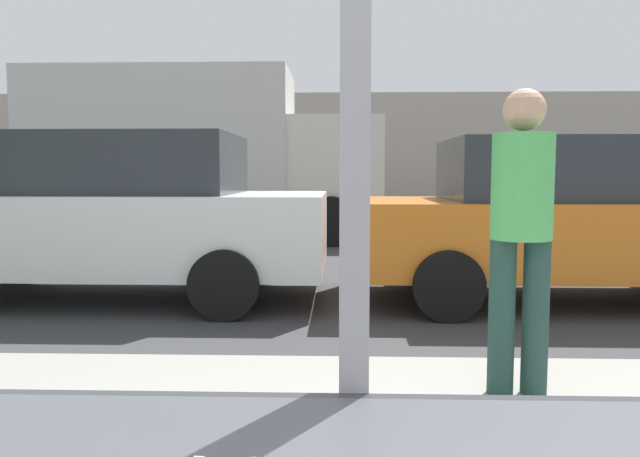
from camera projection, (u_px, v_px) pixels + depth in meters
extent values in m
plane|color=#38383A|center=(342.00, 264.00, 9.05)|extent=(60.00, 60.00, 0.00)
cube|color=#2A2C30|center=(354.00, 402.00, 1.03)|extent=(2.21, 0.02, 0.02)
cube|color=#A89E8E|center=(342.00, 150.00, 24.65)|extent=(28.00, 1.20, 4.38)
cube|color=silver|center=(105.00, 231.00, 6.52)|extent=(4.59, 1.89, 0.78)
cube|color=#282D33|center=(121.00, 164.00, 6.45)|extent=(2.39, 1.66, 0.61)
cylinder|color=black|center=(254.00, 256.00, 7.45)|extent=(0.64, 0.18, 0.64)
cylinder|color=black|center=(224.00, 285.00, 5.57)|extent=(0.64, 0.18, 0.64)
cylinder|color=black|center=(20.00, 255.00, 7.55)|extent=(0.64, 0.18, 0.64)
cube|color=orange|center=(572.00, 235.00, 6.37)|extent=(4.56, 1.86, 0.72)
cube|color=#282D33|center=(566.00, 170.00, 6.31)|extent=(2.37, 1.63, 0.62)
cylinder|color=black|center=(421.00, 257.00, 7.37)|extent=(0.64, 0.18, 0.64)
cylinder|color=black|center=(448.00, 286.00, 5.52)|extent=(0.64, 0.18, 0.64)
cube|color=beige|center=(164.00, 145.00, 12.15)|extent=(4.95, 2.20, 2.80)
cube|color=beige|center=(332.00, 168.00, 12.08)|extent=(1.90, 2.10, 1.90)
cylinder|color=black|center=(332.00, 214.00, 13.21)|extent=(0.90, 0.24, 0.90)
cylinder|color=black|center=(331.00, 221.00, 11.12)|extent=(0.90, 0.24, 0.90)
cylinder|color=black|center=(139.00, 213.00, 13.40)|extent=(0.90, 0.24, 0.90)
cylinder|color=black|center=(100.00, 221.00, 11.21)|extent=(0.90, 0.24, 0.90)
cylinder|color=#24413A|center=(502.00, 317.00, 3.35)|extent=(0.14, 0.14, 0.84)
cylinder|color=#24413A|center=(535.00, 317.00, 3.34)|extent=(0.14, 0.14, 0.84)
cylinder|color=#4FB45B|center=(522.00, 187.00, 3.28)|extent=(0.32, 0.32, 0.56)
sphere|color=tan|center=(525.00, 110.00, 3.25)|extent=(0.22, 0.22, 0.22)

